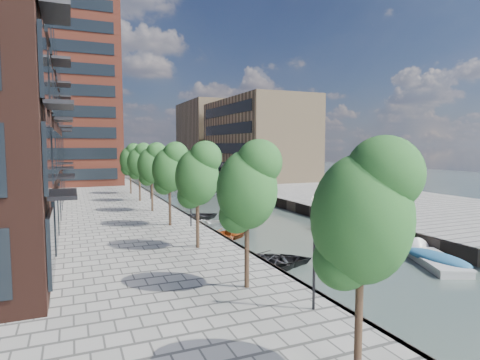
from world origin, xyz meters
TOP-DOWN VIEW (x-y plane):
  - water at (0.00, 40.00)m, footprint 300.00×300.00m
  - quay_right at (16.00, 40.00)m, footprint 20.00×140.00m
  - quay_wall_left at (-6.10, 40.00)m, footprint 0.25×140.00m
  - quay_wall_right at (6.10, 40.00)m, footprint 0.25×140.00m
  - far_closure at (0.00, 100.00)m, footprint 80.00×40.00m
  - tower at (-17.00, 65.00)m, footprint 18.00×18.00m
  - tan_block_near at (16.00, 62.00)m, footprint 12.00×25.00m
  - tan_block_far at (16.00, 88.00)m, footprint 12.00×20.00m
  - bridge at (0.00, 72.00)m, footprint 13.00×6.00m
  - tree_0 at (-8.50, 4.00)m, footprint 2.50×2.50m
  - tree_1 at (-8.50, 11.00)m, footprint 2.50×2.50m
  - tree_2 at (-8.50, 18.00)m, footprint 2.50×2.50m
  - tree_3 at (-8.50, 25.00)m, footprint 2.50×2.50m
  - tree_4 at (-8.50, 32.00)m, footprint 2.50×2.50m
  - tree_5 at (-8.50, 39.00)m, footprint 2.50×2.50m
  - tree_6 at (-8.50, 46.00)m, footprint 2.50×2.50m
  - lamp_0 at (-7.20, 8.00)m, footprint 0.24×0.24m
  - lamp_1 at (-7.20, 24.00)m, footprint 0.24×0.24m
  - lamp_2 at (-7.20, 40.00)m, footprint 0.24×0.24m
  - sloop_0 at (-4.67, 16.23)m, footprint 5.66×4.77m
  - sloop_1 at (-5.09, 15.59)m, footprint 5.32×4.28m
  - sloop_2 at (-4.58, 23.53)m, footprint 5.31×4.67m
  - sloop_3 at (-5.24, 28.26)m, footprint 5.09×3.83m
  - sloop_4 at (-4.86, 31.36)m, footprint 5.68×4.50m
  - motorboat_2 at (4.24, 21.40)m, footprint 3.41×5.87m
  - motorboat_3 at (4.23, 12.92)m, footprint 3.82×5.58m
  - motorboat_4 at (4.28, 39.65)m, footprint 3.26×5.74m
  - car at (9.54, 60.17)m, footprint 1.98×3.86m

SIDE VIEW (x-z plane):
  - water at x=0.00m, z-range 0.00..0.00m
  - sloop_0 at x=-4.67m, z-range -0.50..0.50m
  - sloop_1 at x=-5.09m, z-range -0.49..0.49m
  - sloop_2 at x=-4.58m, z-range -0.46..0.46m
  - sloop_3 at x=-5.24m, z-range -0.50..0.50m
  - sloop_4 at x=-4.86m, z-range -0.53..0.53m
  - motorboat_2 at x=4.24m, z-range -0.82..1.03m
  - motorboat_3 at x=4.23m, z-range -0.67..1.10m
  - motorboat_4 at x=4.28m, z-range -0.69..1.13m
  - quay_right at x=16.00m, z-range 0.00..1.00m
  - quay_wall_left at x=-6.10m, z-range 0.00..1.00m
  - quay_wall_right at x=6.10m, z-range 0.00..1.00m
  - far_closure at x=0.00m, z-range 0.00..1.00m
  - bridge at x=0.00m, z-range 0.74..2.04m
  - car at x=9.54m, z-range 1.00..2.26m
  - lamp_0 at x=-7.20m, z-range 1.45..5.57m
  - lamp_1 at x=-7.20m, z-range 1.45..5.57m
  - lamp_2 at x=-7.20m, z-range 1.45..5.57m
  - tree_0 at x=-8.50m, z-range 2.33..8.28m
  - tree_1 at x=-8.50m, z-range 2.33..8.28m
  - tree_2 at x=-8.50m, z-range 2.33..8.28m
  - tree_3 at x=-8.50m, z-range 2.33..8.28m
  - tree_4 at x=-8.50m, z-range 2.33..8.28m
  - tree_5 at x=-8.50m, z-range 2.33..8.28m
  - tree_6 at x=-8.50m, z-range 2.33..8.28m
  - tan_block_near at x=16.00m, z-range 1.00..15.00m
  - tan_block_far at x=16.00m, z-range 1.00..17.00m
  - tower at x=-17.00m, z-range 1.00..31.00m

